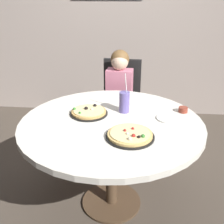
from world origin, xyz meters
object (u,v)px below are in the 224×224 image
at_px(pizza_veggie, 130,135).
at_px(plate_small, 169,118).
at_px(pizza_cheese, 89,112).
at_px(chair_wooden, 121,99).
at_px(sauce_bowl, 183,110).
at_px(diner_child, 118,110).
at_px(soda_cup, 124,102).
at_px(dining_table, 111,132).

relative_size(pizza_veggie, plate_small, 1.75).
relative_size(pizza_cheese, plate_small, 1.58).
bearing_deg(pizza_cheese, chair_wooden, 77.84).
relative_size(sauce_bowl, plate_small, 0.39).
height_order(diner_child, pizza_cheese, diner_child).
bearing_deg(plate_small, soda_cup, 163.65).
height_order(diner_child, sauce_bowl, diner_child).
height_order(pizza_cheese, sauce_bowl, pizza_cheese).
relative_size(chair_wooden, diner_child, 0.88).
relative_size(soda_cup, plate_small, 1.71).
bearing_deg(plate_small, dining_table, -169.38).
height_order(pizza_cheese, plate_small, pizza_cheese).
bearing_deg(diner_child, pizza_cheese, -103.99).
xyz_separation_m(diner_child, pizza_cheese, (-0.17, -0.70, 0.28)).
distance_m(dining_table, pizza_veggie, 0.28).
bearing_deg(chair_wooden, pizza_veggie, -83.79).
height_order(soda_cup, plate_small, soda_cup).
xyz_separation_m(pizza_cheese, sauce_bowl, (0.72, 0.10, 0.00)).
distance_m(chair_wooden, pizza_cheese, 0.94).
bearing_deg(dining_table, plate_small, 10.62).
distance_m(diner_child, pizza_cheese, 0.78).
relative_size(diner_child, soda_cup, 3.52).
bearing_deg(chair_wooden, dining_table, -90.49).
distance_m(chair_wooden, plate_small, 1.03).
bearing_deg(pizza_veggie, plate_small, 47.82).
relative_size(chair_wooden, plate_small, 5.28).
xyz_separation_m(chair_wooden, pizza_veggie, (0.13, -1.22, 0.24)).
height_order(dining_table, plate_small, plate_small).
xyz_separation_m(sauce_bowl, plate_small, (-0.12, -0.13, -0.02)).
bearing_deg(chair_wooden, plate_small, -66.02).
distance_m(pizza_cheese, soda_cup, 0.28).
xyz_separation_m(dining_table, pizza_cheese, (-0.18, 0.11, 0.10)).
xyz_separation_m(chair_wooden, diner_child, (-0.02, -0.18, -0.05)).
bearing_deg(pizza_veggie, soda_cup, 98.18).
bearing_deg(soda_cup, diner_child, 98.09).
bearing_deg(sauce_bowl, pizza_cheese, -171.90).
relative_size(chair_wooden, pizza_cheese, 3.33).
height_order(pizza_veggie, soda_cup, soda_cup).
bearing_deg(sauce_bowl, dining_table, -158.54).
relative_size(chair_wooden, pizza_veggie, 3.02).
relative_size(dining_table, diner_child, 1.22).
xyz_separation_m(pizza_veggie, pizza_cheese, (-0.32, 0.33, 0.00)).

